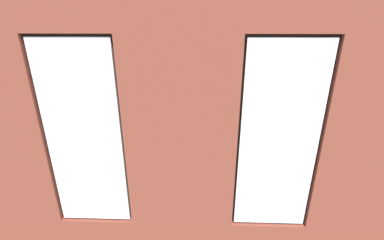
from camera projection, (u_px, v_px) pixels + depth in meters
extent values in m
cube|color=brown|center=(191.00, 163.00, 5.94)|extent=(6.58, 6.05, 0.10)
cube|color=brown|center=(181.00, 143.00, 2.81)|extent=(1.21, 0.16, 3.57)
cube|color=white|center=(279.00, 143.00, 2.72)|extent=(0.82, 0.03, 2.14)
cube|color=#38281E|center=(277.00, 140.00, 2.78)|extent=(0.88, 0.04, 2.20)
cube|color=brown|center=(103.00, 239.00, 3.36)|extent=(0.88, 0.16, 0.72)
cube|color=white|center=(84.00, 140.00, 2.79)|extent=(0.82, 0.03, 2.14)
cube|color=#38281E|center=(87.00, 137.00, 2.85)|extent=(0.88, 0.04, 2.20)
cube|color=olive|center=(183.00, 216.00, 3.30)|extent=(3.18, 0.24, 0.06)
cube|color=black|center=(181.00, 106.00, 2.75)|extent=(0.53, 0.03, 0.69)
cube|color=orange|center=(181.00, 106.00, 2.77)|extent=(0.47, 0.01, 0.63)
cube|color=silver|center=(45.00, 87.00, 5.18)|extent=(0.10, 5.05, 3.57)
cube|color=black|center=(129.00, 212.00, 4.06)|extent=(1.81, 0.85, 0.42)
cube|color=black|center=(120.00, 205.00, 3.61)|extent=(1.81, 0.24, 0.38)
cube|color=black|center=(179.00, 197.00, 3.92)|extent=(0.22, 0.85, 0.24)
cube|color=black|center=(76.00, 194.00, 3.98)|extent=(0.22, 0.85, 0.24)
cube|color=black|center=(150.00, 197.00, 3.99)|extent=(0.63, 0.65, 0.12)
cube|color=black|center=(106.00, 196.00, 4.01)|extent=(0.63, 0.65, 0.12)
cube|color=black|center=(301.00, 171.00, 5.15)|extent=(0.98, 1.80, 0.42)
cube|color=black|center=(320.00, 153.00, 5.02)|extent=(0.37, 1.75, 0.38)
cube|color=black|center=(288.00, 141.00, 5.75)|extent=(0.86, 0.29, 0.24)
cube|color=black|center=(323.00, 180.00, 4.33)|extent=(0.86, 0.29, 0.24)
cube|color=black|center=(294.00, 152.00, 5.35)|extent=(0.69, 0.65, 0.12)
cube|color=black|center=(308.00, 168.00, 4.75)|extent=(0.69, 0.65, 0.12)
cube|color=tan|center=(197.00, 149.00, 5.63)|extent=(1.27, 0.71, 0.04)
cube|color=tan|center=(222.00, 152.00, 5.96)|extent=(0.07, 0.07, 0.38)
cube|color=tan|center=(173.00, 151.00, 6.00)|extent=(0.07, 0.07, 0.38)
cube|color=tan|center=(224.00, 165.00, 5.41)|extent=(0.07, 0.07, 0.38)
cube|color=tan|center=(170.00, 164.00, 5.45)|extent=(0.07, 0.07, 0.38)
cylinder|color=silver|center=(197.00, 147.00, 5.61)|extent=(0.07, 0.07, 0.09)
cylinder|color=#B7333D|center=(202.00, 149.00, 5.50)|extent=(0.08, 0.08, 0.10)
cylinder|color=gray|center=(213.00, 144.00, 5.71)|extent=(0.14, 0.14, 0.10)
sphere|color=#3D8E42|center=(213.00, 139.00, 5.66)|extent=(0.16, 0.16, 0.16)
cube|color=#B2B2B7|center=(180.00, 150.00, 5.53)|extent=(0.14, 0.17, 0.02)
cube|color=black|center=(190.00, 146.00, 5.71)|extent=(0.06, 0.17, 0.02)
cube|color=black|center=(70.00, 156.00, 5.64)|extent=(1.09, 0.42, 0.52)
cube|color=black|center=(68.00, 144.00, 5.54)|extent=(0.49, 0.20, 0.05)
cube|color=black|center=(68.00, 142.00, 5.52)|extent=(0.06, 0.04, 0.06)
cube|color=black|center=(65.00, 127.00, 5.40)|extent=(1.12, 0.04, 0.63)
cube|color=black|center=(65.00, 127.00, 5.42)|extent=(1.07, 0.01, 0.58)
cylinder|color=olive|center=(159.00, 123.00, 7.78)|extent=(0.50, 0.50, 0.28)
ellipsoid|color=silver|center=(159.00, 112.00, 7.66)|extent=(1.12, 1.12, 0.45)
ellipsoid|color=navy|center=(156.00, 109.00, 7.62)|extent=(0.44, 0.44, 0.18)
cylinder|color=gray|center=(75.00, 186.00, 4.72)|extent=(0.35, 0.35, 0.39)
cylinder|color=brown|center=(71.00, 169.00, 4.60)|extent=(0.06, 0.06, 0.31)
cone|color=#3D8E42|center=(61.00, 152.00, 4.47)|extent=(0.36, 0.14, 0.45)
cone|color=#3D8E42|center=(62.00, 160.00, 4.33)|extent=(0.20, 0.46, 0.39)
cone|color=#3D8E42|center=(72.00, 155.00, 4.40)|extent=(0.38, 0.33, 0.45)
cone|color=#3D8E42|center=(76.00, 151.00, 4.52)|extent=(0.38, 0.29, 0.46)
cone|color=#3D8E42|center=(68.00, 150.00, 4.60)|extent=(0.31, 0.42, 0.43)
cylinder|color=#9E5638|center=(215.00, 215.00, 4.03)|extent=(0.36, 0.36, 0.37)
cylinder|color=brown|center=(215.00, 198.00, 3.90)|extent=(0.06, 0.06, 0.30)
cone|color=#3D8E42|center=(199.00, 176.00, 3.83)|extent=(0.63, 0.27, 0.52)
cone|color=#3D8E42|center=(211.00, 187.00, 3.56)|extent=(0.34, 0.62, 0.53)
cone|color=#3D8E42|center=(221.00, 181.00, 3.59)|extent=(0.32, 0.53, 0.62)
cone|color=#3D8E42|center=(232.00, 175.00, 3.80)|extent=(0.59, 0.25, 0.56)
cone|color=#3D8E42|center=(226.00, 171.00, 3.97)|extent=(0.50, 0.58, 0.51)
cone|color=#3D8E42|center=(211.00, 168.00, 3.93)|extent=(0.33, 0.53, 0.61)
cylinder|color=gray|center=(56.00, 220.00, 3.98)|extent=(0.27, 0.27, 0.30)
cylinder|color=brown|center=(53.00, 210.00, 3.91)|extent=(0.04, 0.04, 0.10)
ellipsoid|color=#337F38|center=(50.00, 197.00, 3.83)|extent=(0.48, 0.48, 0.36)
cylinder|color=brown|center=(348.00, 228.00, 3.84)|extent=(0.25, 0.25, 0.28)
cylinder|color=brown|center=(354.00, 206.00, 3.69)|extent=(0.05, 0.05, 0.50)
cone|color=#3D8E42|center=(349.00, 183.00, 3.52)|extent=(0.47, 0.21, 0.44)
cone|color=#3D8E42|center=(368.00, 189.00, 3.38)|extent=(0.16, 0.45, 0.45)
cone|color=#3D8E42|center=(375.00, 183.00, 3.52)|extent=(0.47, 0.19, 0.44)
cone|color=#3D8E42|center=(357.00, 174.00, 3.65)|extent=(0.20, 0.40, 0.49)
cylinder|color=#9E5638|center=(116.00, 121.00, 7.77)|extent=(0.36, 0.36, 0.38)
cylinder|color=brown|center=(115.00, 113.00, 7.67)|extent=(0.05, 0.05, 0.17)
ellipsoid|color=#1E5B28|center=(114.00, 103.00, 7.56)|extent=(0.63, 0.63, 0.45)
cylinder|color=gray|center=(275.00, 124.00, 7.67)|extent=(0.30, 0.30, 0.32)
cylinder|color=brown|center=(276.00, 114.00, 7.56)|extent=(0.05, 0.05, 0.28)
cone|color=#337F38|center=(272.00, 104.00, 7.46)|extent=(0.38, 0.12, 0.43)
cone|color=#337F38|center=(278.00, 107.00, 7.30)|extent=(0.13, 0.42, 0.39)
cone|color=#337F38|center=(282.00, 104.00, 7.45)|extent=(0.39, 0.14, 0.42)
cone|color=#337F38|center=(276.00, 103.00, 7.59)|extent=(0.15, 0.39, 0.42)
cylinder|color=gray|center=(267.00, 146.00, 6.43)|extent=(0.21, 0.21, 0.21)
cylinder|color=brown|center=(267.00, 141.00, 6.38)|extent=(0.03, 0.03, 0.09)
ellipsoid|color=#337F38|center=(268.00, 133.00, 6.30)|extent=(0.33, 0.33, 0.31)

